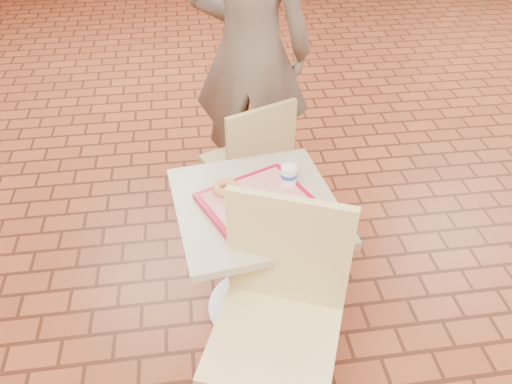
{
  "coord_description": "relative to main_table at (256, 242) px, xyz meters",
  "views": [
    {
      "loc": [
        -1.39,
        -2.02,
        2.09
      ],
      "look_at": [
        -1.17,
        -0.42,
        0.77
      ],
      "focal_mm": 35.0,
      "sensor_mm": 36.0,
      "label": 1
    }
  ],
  "objects": [
    {
      "name": "wainscot_band",
      "position": [
        1.17,
        0.42,
        0.02
      ],
      "size": [
        8.0,
        10.0,
        1.0
      ],
      "color": "#5E1C12",
      "rests_on": "ground"
    },
    {
      "name": "main_table",
      "position": [
        0.0,
        0.0,
        0.0
      ],
      "size": [
        0.67,
        0.67,
        0.71
      ],
      "rotation": [
        0.0,
        0.0,
        0.12
      ],
      "color": "#B2AD8F",
      "rests_on": "ground"
    },
    {
      "name": "chair_main_front",
      "position": [
        0.02,
        -0.45,
        0.08
      ],
      "size": [
        0.61,
        0.61,
        1.01
      ],
      "rotation": [
        0.0,
        0.0,
        -0.4
      ],
      "color": "#E9D88B",
      "rests_on": "ground"
    },
    {
      "name": "chair_main_back",
      "position": [
        0.06,
        0.63,
        0.0
      ],
      "size": [
        0.52,
        0.52,
        0.86
      ],
      "rotation": [
        0.0,
        0.0,
        3.53
      ],
      "color": "#C8B978",
      "rests_on": "ground"
    },
    {
      "name": "customer",
      "position": [
        0.11,
        1.02,
        0.46
      ],
      "size": [
        0.79,
        0.63,
        1.89
      ],
      "primitive_type": "imported",
      "rotation": [
        0.0,
        0.0,
        2.85
      ],
      "color": "#6B5E53",
      "rests_on": "ground"
    },
    {
      "name": "serving_tray",
      "position": [
        0.0,
        -0.0,
        0.25
      ],
      "size": [
        0.43,
        0.34,
        0.03
      ],
      "rotation": [
        0.0,
        0.0,
        0.4
      ],
      "color": "#AF0D29",
      "rests_on": "main_table"
    },
    {
      "name": "ring_donut",
      "position": [
        -0.12,
        0.07,
        0.28
      ],
      "size": [
        0.14,
        0.14,
        0.04
      ],
      "primitive_type": "torus",
      "rotation": [
        0.0,
        0.0,
        0.3
      ],
      "color": "#CF8A4B",
      "rests_on": "serving_tray"
    },
    {
      "name": "long_john_donut",
      "position": [
        0.05,
        -0.07,
        0.28
      ],
      "size": [
        0.17,
        0.12,
        0.05
      ],
      "rotation": [
        0.0,
        0.0,
        0.31
      ],
      "color": "#E87744",
      "rests_on": "serving_tray"
    },
    {
      "name": "paper_cup",
      "position": [
        0.15,
        0.08,
        0.3
      ],
      "size": [
        0.07,
        0.07,
        0.09
      ],
      "rotation": [
        0.0,
        0.0,
        0.18
      ],
      "color": "white",
      "rests_on": "serving_tray"
    }
  ]
}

